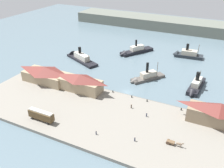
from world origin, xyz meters
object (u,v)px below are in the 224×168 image
(mooring_post_east, at_px, (147,101))
(ferry_near_quay, at_px, (79,57))
(street_tram, at_px, (41,115))
(ferry_shed_east_terminal, at_px, (45,74))
(mooring_post_west, at_px, (132,97))
(ferry_approaching_east, at_px, (145,77))
(ferry_outer_harbor, at_px, (134,51))
(mooring_post_center_west, at_px, (113,92))
(pedestrian_near_east_shed, at_px, (135,139))
(pedestrian_standing_center, at_px, (96,133))
(horse_cart, at_px, (174,143))
(mooring_post_center_east, at_px, (181,109))
(ferry_moored_east, at_px, (195,87))
(ferry_approaching_west, at_px, (186,54))
(pedestrian_walking_west, at_px, (147,115))
(pedestrian_at_waters_edge, at_px, (131,106))
(ferry_shed_central_terminal, at_px, (80,82))
(ferry_shed_customs_shed, at_px, (219,114))

(mooring_post_east, distance_m, ferry_near_quay, 58.46)
(street_tram, relative_size, mooring_post_east, 11.25)
(ferry_shed_east_terminal, bearing_deg, mooring_post_west, 5.76)
(ferry_approaching_east, xyz_separation_m, ferry_outer_harbor, (-18.21, 30.89, 0.02))
(mooring_post_east, height_order, mooring_post_center_west, same)
(pedestrian_near_east_shed, bearing_deg, pedestrian_standing_center, -168.16)
(ferry_outer_harbor, bearing_deg, ferry_approaching_east, -59.47)
(horse_cart, relative_size, mooring_post_center_east, 6.05)
(mooring_post_east, xyz_separation_m, ferry_moored_east, (15.56, 21.00, -0.02))
(ferry_approaching_west, bearing_deg, ferry_shed_east_terminal, -129.46)
(street_tram, relative_size, pedestrian_walking_west, 5.89)
(street_tram, height_order, pedestrian_at_waters_edge, street_tram)
(ferry_approaching_east, height_order, ferry_outer_harbor, ferry_approaching_east)
(pedestrian_walking_west, relative_size, ferry_moored_east, 0.09)
(pedestrian_near_east_shed, bearing_deg, ferry_shed_central_terminal, 148.74)
(ferry_shed_central_terminal, distance_m, ferry_outer_harbor, 55.03)
(ferry_shed_central_terminal, height_order, ferry_outer_harbor, ferry_shed_central_terminal)
(pedestrian_near_east_shed, relative_size, ferry_near_quay, 0.06)
(pedestrian_standing_center, bearing_deg, mooring_post_center_east, 50.59)
(street_tram, height_order, mooring_post_center_west, street_tram)
(ferry_near_quay, xyz_separation_m, ferry_moored_east, (66.91, -6.94, 0.24))
(street_tram, distance_m, ferry_approaching_east, 53.58)
(mooring_post_center_east, height_order, ferry_approaching_west, ferry_approaching_west)
(pedestrian_walking_west, xyz_separation_m, ferry_approaching_east, (-11.39, 29.92, -0.54))
(street_tram, relative_size, ferry_approaching_east, 0.57)
(mooring_post_east, distance_m, ferry_approaching_west, 59.35)
(pedestrian_standing_center, xyz_separation_m, ferry_moored_east, (23.96, 48.10, -0.28))
(ferry_shed_customs_shed, height_order, pedestrian_walking_west, ferry_shed_customs_shed)
(ferry_shed_customs_shed, bearing_deg, mooring_post_center_west, 175.61)
(street_tram, height_order, ferry_approaching_east, ferry_approaching_east)
(ferry_approaching_west, bearing_deg, pedestrian_near_east_shed, -89.45)
(pedestrian_standing_center, xyz_separation_m, ferry_approaching_east, (0.27, 47.03, -0.47))
(mooring_post_center_east, relative_size, ferry_approaching_east, 0.05)
(ferry_outer_harbor, relative_size, ferry_moored_east, 1.16)
(mooring_post_center_west, height_order, ferry_near_quay, ferry_near_quay)
(ferry_shed_central_terminal, distance_m, pedestrian_near_east_shed, 39.48)
(ferry_near_quay, bearing_deg, ferry_shed_customs_shed, -21.40)
(horse_cart, bearing_deg, ferry_shed_central_terminal, 159.82)
(ferry_shed_east_terminal, xyz_separation_m, mooring_post_west, (41.73, 4.21, -3.24))
(ferry_shed_customs_shed, height_order, street_tram, ferry_shed_customs_shed)
(ferry_shed_customs_shed, height_order, ferry_near_quay, ferry_shed_customs_shed)
(ferry_shed_central_terminal, xyz_separation_m, mooring_post_east, (29.32, 4.00, -3.43))
(ferry_shed_customs_shed, bearing_deg, ferry_approaching_west, 110.80)
(pedestrian_walking_west, bearing_deg, ferry_moored_east, 68.34)
(street_tram, relative_size, mooring_post_center_east, 11.25)
(ferry_approaching_west, relative_size, ferry_moored_east, 0.91)
(ferry_approaching_west, bearing_deg, ferry_outer_harbor, -164.26)
(pedestrian_near_east_shed, bearing_deg, street_tram, -172.41)
(ferry_shed_central_terminal, xyz_separation_m, ferry_moored_east, (44.88, 25.01, -3.46))
(mooring_post_east, bearing_deg, mooring_post_center_west, 178.25)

